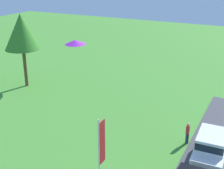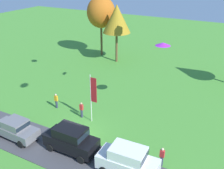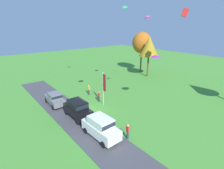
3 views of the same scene
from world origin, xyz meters
TOP-DOWN VIEW (x-y plane):
  - ground_plane at (0.00, 0.00)m, footprint 120.00×120.00m
  - pavement_strip at (0.00, -2.59)m, footprint 36.00×4.40m
  - car_sedan_far_end at (-4.81, -2.94)m, footprint 4.46×2.07m
  - car_suv_near_entrance at (0.73, -2.10)m, footprint 4.61×2.06m
  - car_suv_by_flagpole at (6.00, -2.22)m, footprint 4.67×2.18m
  - person_beside_suv at (7.99, -0.21)m, footprint 0.36×0.24m
  - person_on_lawn at (-5.13, 3.13)m, footprint 0.36×0.24m
  - person_watching_sky at (-1.59, 2.82)m, footprint 0.36×0.24m
  - tree_lone_near at (-10.13, 21.58)m, footprint 4.65×4.65m
  - tree_far_left at (-6.23, 19.65)m, footprint 4.28×4.28m
  - flag_banner at (-0.05, 2.66)m, footprint 0.71×0.08m
  - kite_delta_trailing_tail at (5.01, 7.43)m, footprint 1.78×1.78m

SIDE VIEW (x-z plane):
  - ground_plane at x=0.00m, z-range 0.00..0.00m
  - pavement_strip at x=0.00m, z-range 0.00..0.06m
  - person_beside_suv at x=7.99m, z-range 0.02..1.73m
  - person_on_lawn at x=-5.13m, z-range 0.02..1.73m
  - person_watching_sky at x=-1.59m, z-range 0.02..1.73m
  - car_sedan_far_end at x=-4.81m, z-range 0.12..1.96m
  - car_suv_near_entrance at x=0.73m, z-range 0.16..2.44m
  - car_suv_by_flagpole at x=6.00m, z-range 0.16..2.44m
  - flag_banner at x=-0.05m, z-range 0.68..5.79m
  - tree_far_left at x=-6.23m, z-range 2.34..11.37m
  - tree_lone_near at x=-10.13m, z-range 2.32..12.15m
  - kite_delta_trailing_tail at x=5.01m, z-range 7.39..7.71m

